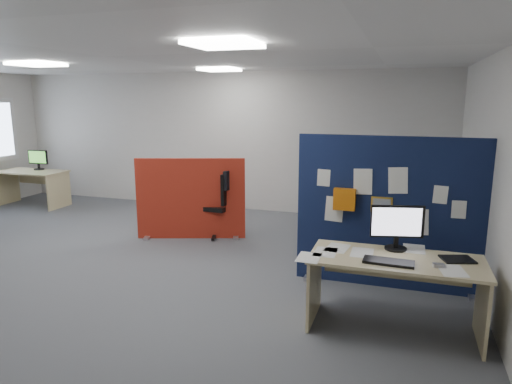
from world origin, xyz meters
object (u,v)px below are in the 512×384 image
(main_desk, at_px, (395,274))
(office_chair, at_px, (222,199))
(navy_divider, at_px, (389,214))
(red_divider, at_px, (191,199))
(monitor_second, at_px, (38,159))
(monitor_main, at_px, (397,225))
(second_desk, at_px, (33,180))

(main_desk, height_order, office_chair, office_chair)
(navy_divider, xyz_separation_m, main_desk, (0.11, -1.02, -0.34))
(red_divider, relative_size, monitor_second, 3.65)
(monitor_main, distance_m, red_divider, 3.64)
(second_desk, distance_m, monitor_second, 0.44)
(main_desk, relative_size, second_desk, 1.13)
(main_desk, height_order, red_divider, red_divider)
(main_desk, xyz_separation_m, office_chair, (-2.73, 2.29, 0.06))
(monitor_main, height_order, second_desk, monitor_main)
(monitor_main, xyz_separation_m, red_divider, (-3.13, 1.82, -0.35))
(navy_divider, distance_m, second_desk, 7.44)
(monitor_main, distance_m, monitor_second, 7.81)
(main_desk, distance_m, red_divider, 3.75)
(red_divider, xyz_separation_m, second_desk, (-4.12, 1.04, -0.09))
(monitor_second, xyz_separation_m, office_chair, (4.50, -0.94, -0.35))
(navy_divider, height_order, office_chair, navy_divider)
(monitor_main, height_order, office_chair, monitor_main)
(monitor_main, xyz_separation_m, second_desk, (-7.25, 2.86, -0.44))
(monitor_second, height_order, office_chair, monitor_second)
(monitor_second, bearing_deg, office_chair, -14.28)
(red_divider, height_order, second_desk, red_divider)
(second_desk, xyz_separation_m, monitor_second, (0.04, 0.16, 0.41))
(monitor_main, distance_m, office_chair, 3.44)
(monitor_main, bearing_deg, monitor_second, 143.53)
(red_divider, bearing_deg, office_chair, 13.17)
(main_desk, relative_size, office_chair, 1.49)
(navy_divider, relative_size, monitor_main, 4.27)
(red_divider, bearing_deg, second_desk, 147.56)
(red_divider, height_order, monitor_second, red_divider)
(navy_divider, relative_size, red_divider, 1.32)
(navy_divider, distance_m, monitor_second, 7.44)
(red_divider, bearing_deg, monitor_second, 145.37)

